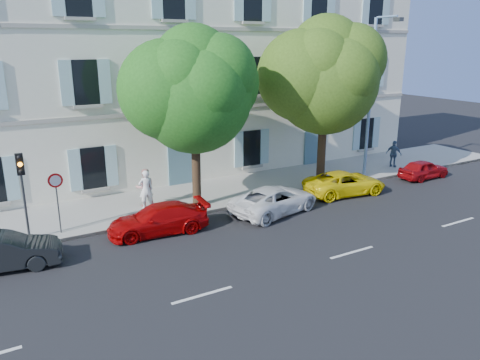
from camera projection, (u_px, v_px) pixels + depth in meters
ground at (288, 218)px, 20.29m from camera, size 90.00×90.00×0.00m
sidewalk at (237, 190)px, 23.97m from camera, size 36.00×4.50×0.15m
kerb at (260, 202)px, 22.16m from camera, size 36.00×0.16×0.16m
building at (188, 66)px, 27.08m from camera, size 28.00×7.00×12.00m
car_dark_sedan at (1, 252)px, 15.55m from camera, size 3.94×1.92×1.24m
car_red_coupe at (158, 219)px, 18.57m from camera, size 4.14×1.99×1.16m
car_white_coupe at (275, 200)px, 20.79m from camera, size 4.68×2.95×1.21m
car_yellow_supercar at (345, 183)px, 23.38m from camera, size 4.39×2.43×1.16m
car_red_hatchback at (424, 169)px, 26.10m from camera, size 3.15×1.32×1.07m
tree_left at (194, 96)px, 20.02m from camera, size 4.99×4.99×7.73m
tree_right at (325, 82)px, 23.50m from camera, size 5.35×5.35×8.24m
traffic_light at (22, 178)px, 16.99m from camera, size 0.26×0.38×3.36m
road_sign at (56, 190)px, 17.87m from camera, size 0.56×0.08×2.42m
street_lamp at (373, 89)px, 24.75m from camera, size 0.31×1.81×8.47m
pedestrian_a at (146, 189)px, 20.88m from camera, size 0.66×0.45×1.75m
pedestrian_b at (145, 188)px, 21.14m from camera, size 0.97×0.83×1.74m
pedestrian_c at (394, 154)px, 27.88m from camera, size 0.67×1.01×1.60m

